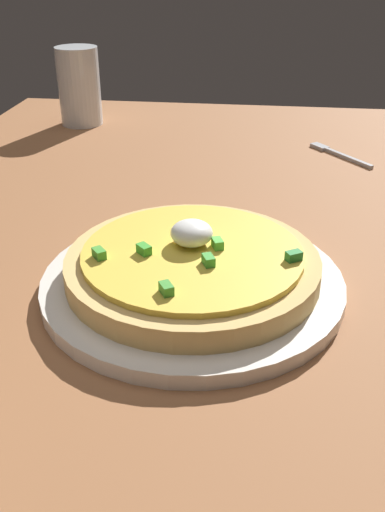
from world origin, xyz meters
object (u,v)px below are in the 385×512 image
(pizza, at_px, (192,263))
(fork, at_px, (336,153))
(plate, at_px, (192,283))
(cup_far, at_px, (80,91))

(pizza, distance_m, fork, 0.42)
(plate, bearing_deg, pizza, 17.34)
(cup_far, bearing_deg, plate, -153.26)
(pizza, bearing_deg, cup_far, 26.74)
(fork, bearing_deg, plate, 119.62)
(plate, xyz_separation_m, pizza, (0.00, 0.00, 0.02))
(plate, bearing_deg, cup_far, 26.74)
(plate, distance_m, fork, 0.42)
(fork, bearing_deg, cup_far, 36.90)
(pizza, xyz_separation_m, cup_far, (0.50, 0.25, 0.03))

